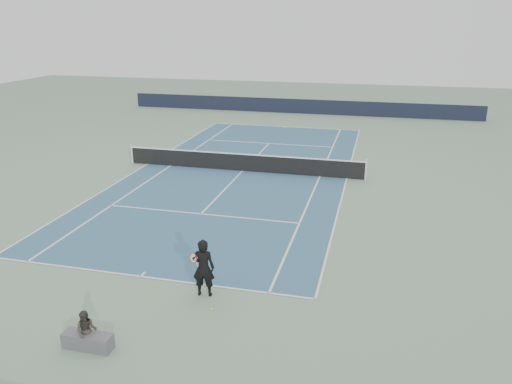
% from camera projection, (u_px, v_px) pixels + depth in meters
% --- Properties ---
extents(ground, '(80.00, 80.00, 0.00)m').
position_uv_depth(ground, '(243.00, 171.00, 26.50)').
color(ground, gray).
extents(court_surface, '(10.97, 23.77, 0.01)m').
position_uv_depth(court_surface, '(243.00, 171.00, 26.50)').
color(court_surface, '#345E7C').
rests_on(court_surface, ground).
extents(tennis_net, '(12.90, 0.10, 1.07)m').
position_uv_depth(tennis_net, '(242.00, 162.00, 26.33)').
color(tennis_net, silver).
rests_on(tennis_net, ground).
extents(windscreen_far, '(30.00, 0.25, 1.20)m').
position_uv_depth(windscreen_far, '(298.00, 106.00, 42.69)').
color(windscreen_far, black).
rests_on(windscreen_far, ground).
extents(tennis_player, '(0.81, 0.57, 1.76)m').
position_uv_depth(tennis_player, '(203.00, 268.00, 14.31)').
color(tennis_player, black).
rests_on(tennis_player, ground).
extents(tennis_ball, '(0.07, 0.07, 0.07)m').
position_uv_depth(tennis_ball, '(212.00, 309.00, 13.81)').
color(tennis_ball, '#CBE72F').
rests_on(tennis_ball, ground).
extents(spectator_bench, '(1.31, 0.79, 1.07)m').
position_uv_depth(spectator_bench, '(87.00, 336.00, 12.12)').
color(spectator_bench, '#56555A').
rests_on(spectator_bench, ground).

